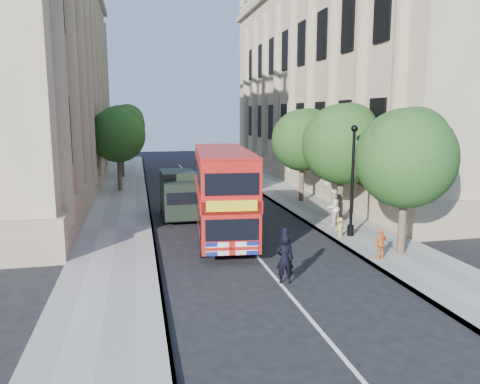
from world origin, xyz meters
TOP-DOWN VIEW (x-y plane):
  - ground at (0.00, 0.00)m, footprint 120.00×120.00m
  - pavement_right at (5.75, 10.00)m, footprint 3.50×80.00m
  - pavement_left at (-5.75, 10.00)m, footprint 3.50×80.00m
  - building_right at (13.80, 24.00)m, footprint 12.00×38.00m
  - building_left at (-13.80, 24.00)m, footprint 12.00×38.00m
  - tree_right_near at (5.84, 3.03)m, footprint 4.00×4.00m
  - tree_right_mid at (5.84, 9.03)m, footprint 4.20×4.20m
  - tree_right_far at (5.84, 15.03)m, footprint 4.00×4.00m
  - tree_left_far at (-5.96, 22.03)m, footprint 4.00×4.00m
  - tree_left_back at (-5.96, 30.03)m, footprint 4.20×4.20m
  - lamp_post at (5.00, 6.00)m, footprint 0.32×0.32m
  - double_decker_bus at (-0.81, 7.56)m, footprint 3.18×8.98m
  - box_van at (-2.47, 12.17)m, footprint 1.88×4.51m
  - police_constable at (0.16, 1.00)m, footprint 0.66×0.47m
  - woman_pedestrian at (5.00, 8.12)m, footprint 1.15×1.12m
  - child_a at (4.58, 2.46)m, footprint 0.75×0.47m
  - child_b at (4.40, 5.88)m, footprint 0.69×0.59m

SIDE VIEW (x-z plane):
  - ground at x=0.00m, z-range 0.00..0.00m
  - pavement_right at x=5.75m, z-range 0.00..0.12m
  - pavement_left at x=-5.75m, z-range 0.00..0.12m
  - child_b at x=4.40m, z-range 0.12..1.05m
  - child_a at x=4.58m, z-range 0.12..1.31m
  - police_constable at x=0.16m, z-range 0.00..1.71m
  - woman_pedestrian at x=5.00m, z-range 0.12..1.98m
  - box_van at x=-2.47m, z-range -0.03..2.54m
  - double_decker_bus at x=-0.81m, z-range 0.21..4.28m
  - lamp_post at x=5.00m, z-range -0.07..5.09m
  - tree_right_near at x=5.84m, z-range 1.21..7.29m
  - tree_right_far at x=5.84m, z-range 1.24..7.39m
  - tree_left_far at x=-5.96m, z-range 1.30..7.59m
  - tree_right_mid at x=5.84m, z-range 1.26..7.63m
  - tree_left_back at x=-5.96m, z-range 1.38..8.03m
  - building_right at x=13.80m, z-range 0.00..18.00m
  - building_left at x=-13.80m, z-range 0.00..18.00m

